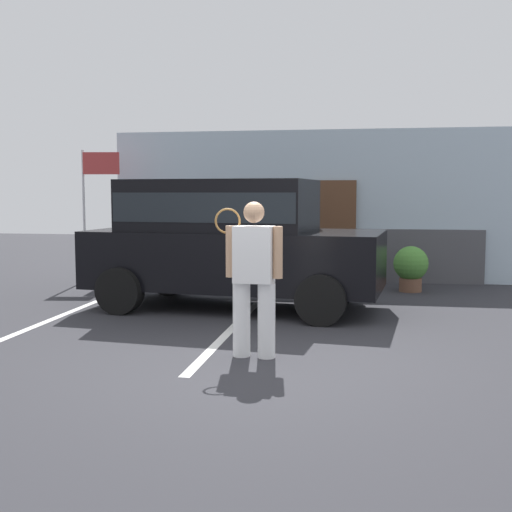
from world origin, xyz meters
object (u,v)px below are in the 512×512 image
(parked_suv, at_px, (229,237))
(tennis_player_man, at_px, (254,277))
(potted_plant_by_porch, at_px, (411,266))
(flag_pole, at_px, (93,190))

(parked_suv, bearing_deg, tennis_player_man, -66.86)
(tennis_player_man, bearing_deg, parked_suv, -69.33)
(potted_plant_by_porch, bearing_deg, parked_suv, -142.86)
(tennis_player_man, height_order, flag_pole, flag_pole)
(parked_suv, height_order, potted_plant_by_porch, parked_suv)
(flag_pole, bearing_deg, potted_plant_by_porch, -2.88)
(parked_suv, relative_size, potted_plant_by_porch, 5.59)
(potted_plant_by_porch, relative_size, flag_pole, 0.31)
(tennis_player_man, distance_m, flag_pole, 7.14)
(parked_suv, relative_size, tennis_player_man, 2.73)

